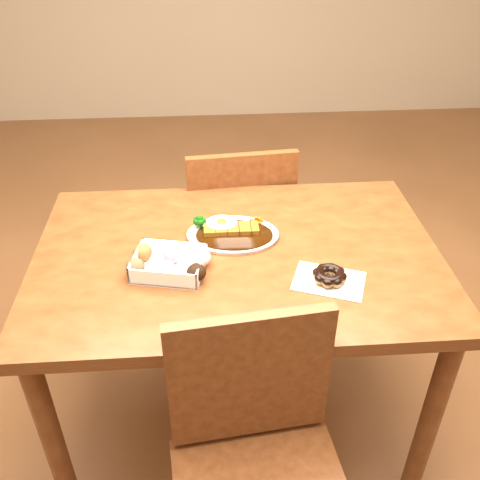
{
  "coord_description": "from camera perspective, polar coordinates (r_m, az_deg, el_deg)",
  "views": [
    {
      "loc": [
        -0.08,
        -1.28,
        1.68
      ],
      "look_at": [
        0.01,
        -0.03,
        0.81
      ],
      "focal_mm": 40.0,
      "sensor_mm": 36.0,
      "label": 1
    }
  ],
  "objects": [
    {
      "name": "pon_de_ring",
      "position": [
        1.48,
        9.53,
        -3.79
      ],
      "size": [
        0.23,
        0.19,
        0.04
      ],
      "rotation": [
        0.0,
        0.0,
        -0.36
      ],
      "color": "silver",
      "rests_on": "table"
    },
    {
      "name": "table",
      "position": [
        1.65,
        -0.28,
        -4.06
      ],
      "size": [
        1.2,
        0.8,
        0.75
      ],
      "color": "#502710",
      "rests_on": "ground"
    },
    {
      "name": "chair_near",
      "position": [
        1.42,
        2.05,
        -23.34
      ],
      "size": [
        0.46,
        0.46,
        0.87
      ],
      "rotation": [
        0.0,
        0.0,
        0.11
      ],
      "color": "#502710",
      "rests_on": "ground"
    },
    {
      "name": "ground",
      "position": [
        2.11,
        -0.23,
        -17.97
      ],
      "size": [
        6.0,
        6.0,
        0.0
      ],
      "primitive_type": "plane",
      "color": "brown",
      "rests_on": "ground"
    },
    {
      "name": "katsu_curry_plate",
      "position": [
        1.65,
        -0.94,
        0.83
      ],
      "size": [
        0.29,
        0.22,
        0.06
      ],
      "rotation": [
        0.0,
        0.0,
        -0.07
      ],
      "color": "white",
      "rests_on": "table"
    },
    {
      "name": "chair_far",
      "position": [
        2.18,
        -0.3,
        1.2
      ],
      "size": [
        0.46,
        0.46,
        0.87
      ],
      "rotation": [
        0.0,
        0.0,
        3.23
      ],
      "color": "#502710",
      "rests_on": "ground"
    },
    {
      "name": "donut_box",
      "position": [
        1.51,
        -7.6,
        -2.45
      ],
      "size": [
        0.24,
        0.19,
        0.06
      ],
      "rotation": [
        0.0,
        0.0,
        -0.21
      ],
      "color": "white",
      "rests_on": "table"
    }
  ]
}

